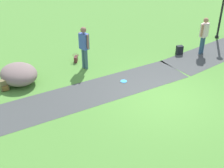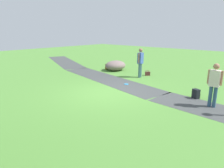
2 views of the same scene
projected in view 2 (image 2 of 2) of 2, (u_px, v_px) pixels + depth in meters
name	position (u px, v px, depth m)	size (l,w,h in m)	color
ground_plane	(107.00, 93.00, 9.40)	(48.00, 48.00, 0.00)	#528B39
footpath_segment_mid	(107.00, 79.00, 12.08)	(8.18, 3.28, 0.01)	#424545
footpath_segment_far	(65.00, 62.00, 18.69)	(8.03, 4.69, 0.01)	#424545
lawn_boulder	(116.00, 66.00, 14.57)	(1.32, 1.59, 0.70)	slate
woman_with_handbag	(140.00, 61.00, 12.25)	(0.28, 0.52, 1.76)	#395B65
man_near_boulder	(214.00, 82.00, 7.49)	(0.52, 0.26, 1.66)	#31536F
handbag_on_grass	(148.00, 73.00, 12.97)	(0.38, 0.38, 0.31)	#592729
backpack_by_boulder	(107.00, 67.00, 14.92)	(0.31, 0.29, 0.40)	brown
spare_backpack_on_lawn	(196.00, 94.00, 8.65)	(0.34, 0.34, 0.40)	black
frisbee_on_grass	(126.00, 84.00, 10.90)	(0.25, 0.25, 0.02)	#2D95CE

